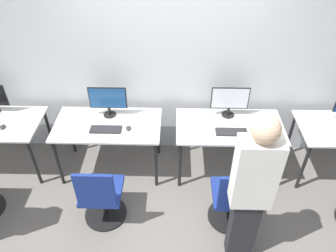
{
  "coord_description": "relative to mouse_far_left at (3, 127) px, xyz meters",
  "views": [
    {
      "loc": [
        0.07,
        -2.74,
        3.19
      ],
      "look_at": [
        0.0,
        0.14,
        0.89
      ],
      "focal_mm": 35.0,
      "sensor_mm": 36.0,
      "label": 1
    }
  ],
  "objects": [
    {
      "name": "ground_plane",
      "position": [
        1.97,
        -0.24,
        -0.75
      ],
      "size": [
        20.0,
        20.0,
        0.0
      ],
      "primitive_type": "plane",
      "color": "slate"
    },
    {
      "name": "wall_back",
      "position": [
        1.97,
        0.58,
        0.65
      ],
      "size": [
        12.0,
        0.05,
        2.8
      ],
      "color": "silver",
      "rests_on": "ground_plane"
    },
    {
      "name": "mouse_far_left",
      "position": [
        0.0,
        0.0,
        0.0
      ],
      "size": [
        0.06,
        0.09,
        0.03
      ],
      "color": "#333333",
      "rests_on": "desk_far_left"
    },
    {
      "name": "desk_left",
      "position": [
        1.23,
        0.11,
        -0.09
      ],
      "size": [
        1.29,
        0.7,
        0.74
      ],
      "color": "silver",
      "rests_on": "ground_plane"
    },
    {
      "name": "monitor_left",
      "position": [
        1.23,
        0.29,
        0.21
      ],
      "size": [
        0.46,
        0.16,
        0.4
      ],
      "color": "black",
      "rests_on": "desk_left"
    },
    {
      "name": "keyboard_left",
      "position": [
        1.23,
        -0.01,
        -0.01
      ],
      "size": [
        0.37,
        0.14,
        0.02
      ],
      "color": "#262628",
      "rests_on": "desk_left"
    },
    {
      "name": "mouse_left",
      "position": [
        1.5,
        0.01,
        0.0
      ],
      "size": [
        0.06,
        0.09,
        0.03
      ],
      "color": "#333333",
      "rests_on": "desk_left"
    },
    {
      "name": "office_chair_left",
      "position": [
        1.26,
        -0.71,
        -0.4
      ],
      "size": [
        0.48,
        0.48,
        0.88
      ],
      "color": "black",
      "rests_on": "ground_plane"
    },
    {
      "name": "desk_right",
      "position": [
        2.71,
        0.11,
        -0.09
      ],
      "size": [
        1.29,
        0.7,
        0.74
      ],
      "color": "silver",
      "rests_on": "ground_plane"
    },
    {
      "name": "monitor_right",
      "position": [
        2.71,
        0.32,
        0.21
      ],
      "size": [
        0.46,
        0.16,
        0.4
      ],
      "color": "black",
      "rests_on": "desk_right"
    },
    {
      "name": "keyboard_right",
      "position": [
        2.71,
        -0.02,
        -0.01
      ],
      "size": [
        0.37,
        0.14,
        0.02
      ],
      "color": "#262628",
      "rests_on": "desk_right"
    },
    {
      "name": "mouse_right",
      "position": [
        2.97,
        -0.01,
        0.0
      ],
      "size": [
        0.06,
        0.09,
        0.03
      ],
      "color": "#333333",
      "rests_on": "desk_right"
    },
    {
      "name": "office_chair_right",
      "position": [
        2.68,
        -0.72,
        -0.4
      ],
      "size": [
        0.48,
        0.48,
        0.88
      ],
      "color": "black",
      "rests_on": "ground_plane"
    },
    {
      "name": "person_right",
      "position": [
        2.72,
        -1.08,
        0.23
      ],
      "size": [
        0.36,
        0.23,
        1.77
      ],
      "color": "#232328",
      "rests_on": "ground_plane"
    }
  ]
}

